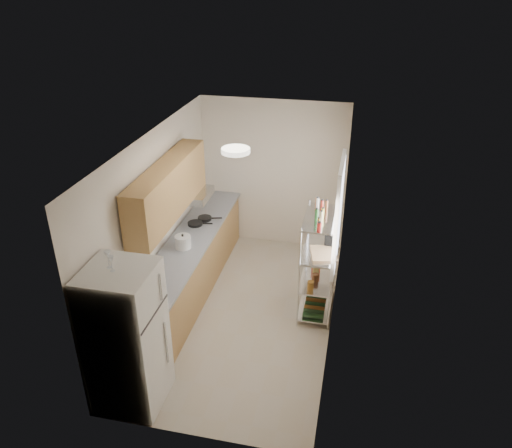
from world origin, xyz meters
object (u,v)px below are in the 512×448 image
Objects in this scene: refrigerator at (127,338)px; rice_cooker at (183,242)px; frying_pan_large at (195,224)px; espresso_machine at (332,235)px; cutting_board at (323,254)px.

rice_cooker is (-0.05, 1.96, 0.12)m from refrigerator.
refrigerator is at bearing -98.47° from frying_pan_large.
rice_cooker is at bearing -95.94° from frying_pan_large.
espresso_machine is at bearing -20.44° from frying_pan_large.
cutting_board is 1.56× the size of espresso_machine.
rice_cooker is 0.72m from frying_pan_large.
refrigerator reaches higher than espresso_machine.
frying_pan_large is at bearing 161.88° from cutting_board.
refrigerator is 6.33× the size of espresso_machine.
refrigerator reaches higher than cutting_board.
frying_pan_large is 0.54× the size of cutting_board.
rice_cooker reaches higher than cutting_board.
rice_cooker is 2.10m from espresso_machine.
espresso_machine reaches higher than cutting_board.
frying_pan_large is at bearing 174.37° from espresso_machine.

